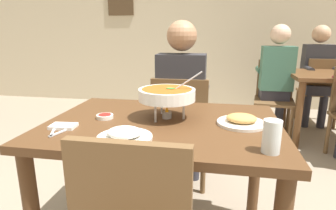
{
  "coord_description": "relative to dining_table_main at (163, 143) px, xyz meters",
  "views": [
    {
      "loc": [
        0.27,
        -1.35,
        1.23
      ],
      "look_at": [
        0.0,
        0.15,
        0.83
      ],
      "focal_mm": 29.91,
      "sensor_mm": 36.0,
      "label": 1
    }
  ],
  "objects": [
    {
      "name": "spoon_utensil",
      "position": [
        -0.43,
        -0.23,
        0.13
      ],
      "size": [
        0.06,
        0.17,
        0.01
      ],
      "primitive_type": "cube",
      "rotation": [
        0.0,
        0.0,
        -0.28
      ],
      "color": "silver",
      "rests_on": "dining_table_main"
    },
    {
      "name": "cafe_rear_partition",
      "position": [
        0.0,
        3.44,
        0.84
      ],
      "size": [
        10.0,
        0.1,
        3.0
      ],
      "primitive_type": "cube",
      "color": "beige",
      "rests_on": "ground_plane"
    },
    {
      "name": "patron_bg_right",
      "position": [
        0.93,
        2.07,
        0.09
      ],
      "size": [
        0.4,
        0.45,
        1.31
      ],
      "color": "#2D2D38",
      "rests_on": "ground_plane"
    },
    {
      "name": "appetizer_plate",
      "position": [
        0.4,
        0.02,
        0.14
      ],
      "size": [
        0.24,
        0.24,
        0.06
      ],
      "color": "white",
      "rests_on": "dining_table_main"
    },
    {
      "name": "chair_bg_right",
      "position": [
        0.94,
        2.09,
        -0.15
      ],
      "size": [
        0.5,
        0.5,
        0.9
      ],
      "color": "brown",
      "rests_on": "ground_plane"
    },
    {
      "name": "rice_plate",
      "position": [
        -0.11,
        -0.27,
        0.14
      ],
      "size": [
        0.24,
        0.24,
        0.06
      ],
      "color": "white",
      "rests_on": "dining_table_main"
    },
    {
      "name": "fork_utensil",
      "position": [
        -0.48,
        -0.23,
        0.13
      ],
      "size": [
        0.08,
        0.16,
        0.01
      ],
      "primitive_type": "cube",
      "rotation": [
        0.0,
        0.0,
        0.4
      ],
      "color": "silver",
      "rests_on": "dining_table_main"
    },
    {
      "name": "diner_main",
      "position": [
        0.0,
        0.75,
        0.09
      ],
      "size": [
        0.4,
        0.45,
        1.31
      ],
      "color": "#2D2D38",
      "rests_on": "ground_plane"
    },
    {
      "name": "drink_glass",
      "position": [
        0.48,
        -0.3,
        0.18
      ],
      "size": [
        0.07,
        0.07,
        0.13
      ],
      "color": "silver",
      "rests_on": "dining_table_main"
    },
    {
      "name": "patron_bg_left",
      "position": [
        1.53,
        2.54,
        0.09
      ],
      "size": [
        0.4,
        0.45,
        1.31
      ],
      "color": "#2D2D38",
      "rests_on": "ground_plane"
    },
    {
      "name": "chair_diner_main",
      "position": [
        -0.0,
        0.72,
        -0.15
      ],
      "size": [
        0.44,
        0.44,
        0.9
      ],
      "color": "brown",
      "rests_on": "ground_plane"
    },
    {
      "name": "napkin_folded",
      "position": [
        -0.46,
        -0.18,
        0.13
      ],
      "size": [
        0.13,
        0.09,
        0.02
      ],
      "primitive_type": "cube",
      "rotation": [
        0.0,
        0.0,
        0.08
      ],
      "color": "white",
      "rests_on": "dining_table_main"
    },
    {
      "name": "sauce_dish",
      "position": [
        -0.32,
        -0.0,
        0.13
      ],
      "size": [
        0.09,
        0.09,
        0.02
      ],
      "color": "white",
      "rests_on": "dining_table_main"
    },
    {
      "name": "dining_table_main",
      "position": [
        0.0,
        0.0,
        0.0
      ],
      "size": [
        1.19,
        0.86,
        0.78
      ],
      "color": "#51331C",
      "rests_on": "ground_plane"
    },
    {
      "name": "curry_bowl",
      "position": [
        0.01,
        0.06,
        0.25
      ],
      "size": [
        0.33,
        0.3,
        0.26
      ],
      "color": "silver",
      "rests_on": "dining_table_main"
    },
    {
      "name": "chair_bg_left",
      "position": [
        1.6,
        2.54,
        -0.15
      ],
      "size": [
        0.44,
        0.44,
        0.9
      ],
      "color": "brown",
      "rests_on": "ground_plane"
    },
    {
      "name": "dining_table_far",
      "position": [
        1.57,
        2.01,
        -0.02
      ],
      "size": [
        1.0,
        0.8,
        0.78
      ],
      "color": "brown",
      "rests_on": "ground_plane"
    }
  ]
}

